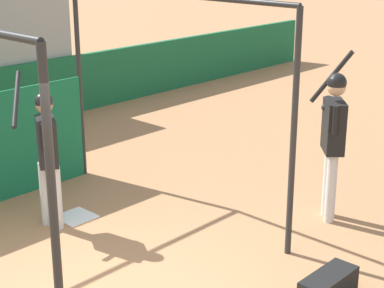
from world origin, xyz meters
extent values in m
cube|color=#1E6B3D|center=(3.03, 6.52, 1.21)|extent=(0.45, 0.40, 0.10)
cube|color=#1E6B3D|center=(3.58, 6.52, 1.21)|extent=(0.45, 0.40, 0.10)
cube|color=#1E6B3D|center=(3.58, 6.70, 1.44)|extent=(0.45, 0.06, 0.40)
cube|color=#1E6B3D|center=(3.58, 7.32, 1.61)|extent=(0.45, 0.40, 0.10)
cylinder|color=#282828|center=(-0.84, -0.64, 1.39)|extent=(0.07, 0.07, 2.78)
cylinder|color=#282828|center=(2.25, -0.64, 1.39)|extent=(0.07, 0.07, 2.78)
cylinder|color=#282828|center=(2.25, 3.11, 1.39)|extent=(0.07, 0.07, 2.78)
cube|color=white|center=(1.18, 1.91, 0.01)|extent=(0.44, 0.44, 0.02)
cylinder|color=silver|center=(0.84, 1.80, 0.41)|extent=(0.18, 0.18, 0.82)
cylinder|color=silver|center=(0.82, 2.02, 0.41)|extent=(0.18, 0.18, 0.82)
cube|color=black|center=(0.83, 1.91, 1.11)|extent=(0.39, 0.46, 0.58)
sphere|color=#A37556|center=(0.83, 1.91, 1.56)|extent=(0.20, 0.20, 0.20)
sphere|color=black|center=(0.83, 1.91, 1.60)|extent=(0.21, 0.21, 0.21)
cylinder|color=black|center=(0.69, 1.75, 1.24)|extent=(0.10, 0.10, 0.32)
cylinder|color=black|center=(0.90, 2.12, 1.24)|extent=(0.10, 0.10, 0.32)
cylinder|color=black|center=(0.69, 2.28, 1.60)|extent=(0.53, 0.62, 0.55)
sphere|color=black|center=(0.97, 2.05, 1.35)|extent=(0.08, 0.08, 0.08)
cylinder|color=silver|center=(3.30, -0.53, 0.45)|extent=(0.18, 0.18, 0.91)
cylinder|color=silver|center=(3.46, -0.39, 0.45)|extent=(0.18, 0.18, 0.91)
cube|color=black|center=(3.38, -0.46, 1.23)|extent=(0.49, 0.47, 0.64)
sphere|color=tan|center=(3.38, -0.46, 1.72)|extent=(0.23, 0.23, 0.23)
sphere|color=black|center=(3.38, -0.46, 1.77)|extent=(0.24, 0.24, 0.24)
cylinder|color=black|center=(3.17, -0.59, 1.37)|extent=(0.10, 0.10, 0.35)
cylinder|color=black|center=(3.53, -0.27, 1.37)|extent=(0.10, 0.10, 0.35)
cylinder|color=black|center=(3.65, -0.22, 1.77)|extent=(0.21, 0.52, 0.71)
sphere|color=black|center=(3.42, -0.29, 1.43)|extent=(0.08, 0.08, 0.08)
cube|color=black|center=(1.71, -1.50, 0.14)|extent=(0.70, 0.28, 0.28)
camera|label=1|loc=(-3.30, -4.34, 3.47)|focal=60.00mm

